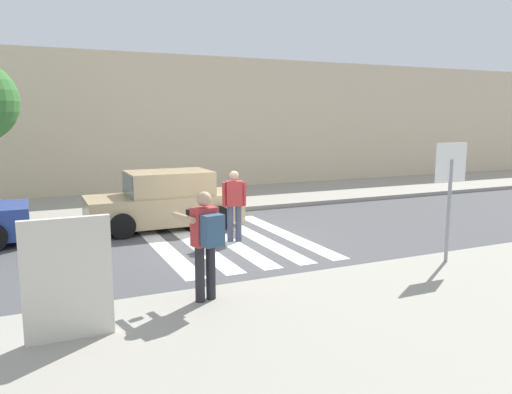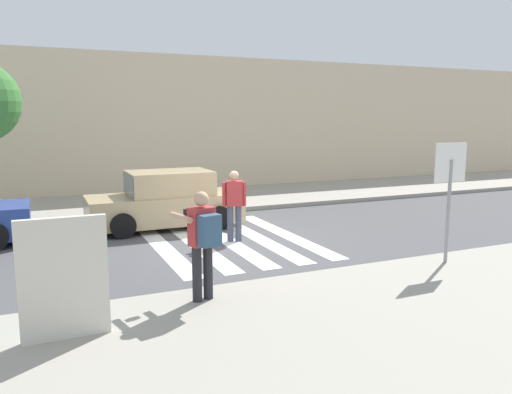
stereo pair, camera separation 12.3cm
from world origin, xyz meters
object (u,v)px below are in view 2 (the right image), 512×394
Objects in this scene: photographer_with_backpack at (203,236)px; pedestrian_crossing at (234,202)px; advertising_board at (64,279)px; parked_car_tan at (166,201)px; stop_sign at (450,176)px.

photographer_with_backpack is 4.38m from pedestrian_crossing.
photographer_with_backpack reaches higher than advertising_board.
parked_car_tan is (-1.12, 2.24, -0.25)m from pedestrian_crossing.
pedestrian_crossing is at bearing -63.41° from parked_car_tan.
advertising_board reaches higher than parked_car_tan.
photographer_with_backpack is at bearing -98.52° from parked_car_tan.
parked_car_tan is at bearing 66.08° from advertising_board.
pedestrian_crossing is (-3.01, 3.79, -0.88)m from stop_sign.
photographer_with_backpack is 6.20m from parked_car_tan.
pedestrian_crossing reaches higher than parked_car_tan.
photographer_with_backpack is (-5.05, -0.09, -0.69)m from stop_sign.
parked_car_tan is at bearing 124.43° from stop_sign.
parked_car_tan is (-4.13, 6.03, -1.13)m from stop_sign.
advertising_board is at bearing -113.92° from parked_car_tan.
advertising_board is (-7.09, -0.65, -0.91)m from stop_sign.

